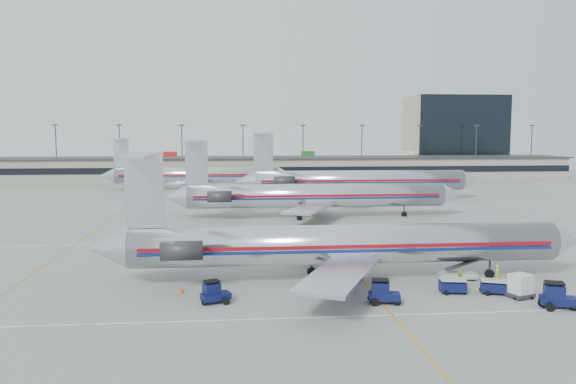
{
  "coord_description": "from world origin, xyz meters",
  "views": [
    {
      "loc": [
        -11.05,
        -56.17,
        13.06
      ],
      "look_at": [
        -3.7,
        23.5,
        4.5
      ],
      "focal_mm": 35.0,
      "sensor_mm": 36.0,
      "label": 1
    }
  ],
  "objects": [
    {
      "name": "jet_third_row",
      "position": [
        11.7,
        50.04,
        3.8
      ],
      "size": [
        47.88,
        29.45,
        13.09
      ],
      "color": "silver",
      "rests_on": "ground"
    },
    {
      "name": "cone_right",
      "position": [
        13.73,
        -10.88,
        0.27
      ],
      "size": [
        0.4,
        0.4,
        0.53
      ],
      "primitive_type": "cone",
      "rotation": [
        0.0,
        0.0,
        0.03
      ],
      "color": "#E94307",
      "rests_on": "ground"
    },
    {
      "name": "belt_loader",
      "position": [
        8.53,
        -9.11,
        0.54
      ],
      "size": [
        3.86,
        1.34,
        2.03
      ],
      "rotation": [
        0.0,
        0.0,
        -0.05
      ],
      "color": "#A4A4A4",
      "rests_on": "ground"
    },
    {
      "name": "apron_markings",
      "position": [
        0.0,
        10.0,
        0.01
      ],
      "size": [
        160.0,
        0.15,
        0.02
      ],
      "primitive_type": "cube",
      "color": "silver",
      "rests_on": "ground"
    },
    {
      "name": "ramp_worker_far",
      "position": [
        7.47,
        -11.99,
        0.82
      ],
      "size": [
        0.85,
        0.69,
        1.64
      ],
      "primitive_type": "imported",
      "rotation": [
        0.0,
        0.0,
        -0.09
      ],
      "color": "#86DC14",
      "rests_on": "ground"
    },
    {
      "name": "tug_right",
      "position": [
        12.48,
        -17.71,
        0.93
      ],
      "size": [
        2.77,
        1.98,
        2.04
      ],
      "rotation": [
        0.0,
        0.0,
        -0.32
      ],
      "color": "#0A0F3B",
      "rests_on": "ground"
    },
    {
      "name": "light_mast_row",
      "position": [
        0.0,
        112.0,
        8.58
      ],
      "size": [
        163.6,
        0.4,
        15.28
      ],
      "color": "#38383D",
      "rests_on": "ground"
    },
    {
      "name": "jet_foreground",
      "position": [
        -2.4,
        -8.55,
        3.32
      ],
      "size": [
        43.74,
        25.76,
        11.45
      ],
      "color": "silver",
      "rests_on": "ground"
    },
    {
      "name": "tug_center",
      "position": [
        -0.05,
        -15.32,
        0.87
      ],
      "size": [
        2.53,
        1.58,
        1.92
      ],
      "rotation": [
        0.0,
        0.0,
        -0.18
      ],
      "color": "#0A0F3B",
      "rests_on": "ground"
    },
    {
      "name": "uld_container",
      "position": [
        11.24,
        -14.76,
        0.95
      ],
      "size": [
        2.2,
        2.02,
        1.89
      ],
      "rotation": [
        0.0,
        0.0,
        0.36
      ],
      "color": "#2D2D30",
      "rests_on": "ground"
    },
    {
      "name": "ramp_worker_near",
      "position": [
        11.25,
        -10.8,
        0.85
      ],
      "size": [
        0.63,
        0.73,
        1.7
      ],
      "primitive_type": "imported",
      "rotation": [
        0.0,
        0.0,
        1.13
      ],
      "color": "#B1E015",
      "rests_on": "ground"
    },
    {
      "name": "tug_left",
      "position": [
        -12.86,
        -14.0,
        0.81
      ],
      "size": [
        2.45,
        1.88,
        1.78
      ],
      "rotation": [
        0.0,
        0.0,
        0.41
      ],
      "color": "#0A0F3B",
      "rests_on": "ground"
    },
    {
      "name": "cart_inner",
      "position": [
        6.4,
        -13.02,
        0.62
      ],
      "size": [
        2.23,
        1.7,
        1.16
      ],
      "rotation": [
        0.0,
        0.0,
        -0.16
      ],
      "color": "#0A0F3B",
      "rests_on": "ground"
    },
    {
      "name": "jet_back_row",
      "position": [
        -20.75,
        72.17,
        3.42
      ],
      "size": [
        43.09,
        26.5,
        11.78
      ],
      "color": "silver",
      "rests_on": "ground"
    },
    {
      "name": "jet_second_row",
      "position": [
        0.19,
        28.11,
        3.48
      ],
      "size": [
        45.84,
        26.99,
        12.0
      ],
      "color": "silver",
      "rests_on": "ground"
    },
    {
      "name": "cone_left",
      "position": [
        -15.65,
        -10.86,
        0.27
      ],
      "size": [
        0.46,
        0.46,
        0.53
      ],
      "primitive_type": "cone",
      "rotation": [
        0.0,
        0.0,
        -0.21
      ],
      "color": "#E94307",
      "rests_on": "ground"
    },
    {
      "name": "distant_building",
      "position": [
        62.0,
        128.0,
        12.5
      ],
      "size": [
        30.0,
        20.0,
        25.0
      ],
      "primitive_type": "cube",
      "color": "tan",
      "rests_on": "ground"
    },
    {
      "name": "ground",
      "position": [
        0.0,
        0.0,
        0.0
      ],
      "size": [
        260.0,
        260.0,
        0.0
      ],
      "primitive_type": "plane",
      "color": "gray",
      "rests_on": "ground"
    },
    {
      "name": "terminal",
      "position": [
        0.0,
        97.97,
        3.16
      ],
      "size": [
        162.0,
        17.0,
        6.25
      ],
      "color": "gray",
      "rests_on": "ground"
    },
    {
      "name": "cart_outer",
      "position": [
        9.61,
        -13.5,
        0.59
      ],
      "size": [
        2.32,
        1.96,
        1.12
      ],
      "rotation": [
        0.0,
        0.0,
        -0.37
      ],
      "color": "#0A0F3B",
      "rests_on": "ground"
    }
  ]
}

